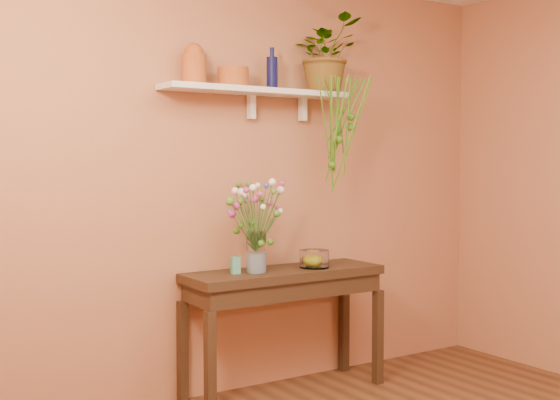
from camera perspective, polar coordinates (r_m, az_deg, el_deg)
name	(u,v)px	position (r m, az deg, el deg)	size (l,w,h in m)	color
room	(485,192)	(3.09, 15.88, 0.59)	(4.04, 4.04, 2.70)	brown
sideboard	(284,287)	(4.61, 0.34, -6.92)	(1.31, 0.42, 0.79)	#342215
wall_shelf	(260,92)	(4.59, -1.59, 8.52)	(1.30, 0.24, 0.19)	white
terracotta_jug	(194,65)	(4.40, -6.84, 10.58)	(0.17, 0.17, 0.25)	#A7481F
terracotta_pot	(233,77)	(4.49, -3.73, 9.68)	(0.19, 0.19, 0.12)	#A7481F
blue_bottle	(272,72)	(4.65, -0.64, 10.06)	(0.09, 0.09, 0.27)	#0C0F3D
spider_plant	(325,55)	(4.90, 3.61, 11.41)	(0.46, 0.40, 0.51)	#386C17
plant_fronds	(342,128)	(4.73, 4.90, 5.66)	(0.45, 0.36, 0.75)	#386C17
glass_vase	(256,255)	(4.45, -1.89, -4.37)	(0.12, 0.12, 0.26)	white
bouquet	(254,207)	(4.41, -2.06, -0.54)	(0.43, 0.43, 0.45)	#386B28
glass_bowl	(314,260)	(4.66, 2.73, -4.73)	(0.19, 0.19, 0.11)	white
lemon	(313,260)	(4.68, 2.65, -4.78)	(0.08, 0.08, 0.08)	yellow
carton	(236,265)	(4.41, -3.54, -5.17)	(0.05, 0.04, 0.11)	teal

